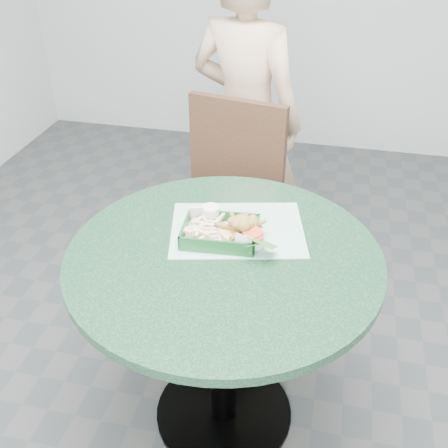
% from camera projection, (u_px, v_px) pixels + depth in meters
% --- Properties ---
extents(floor, '(4.00, 5.00, 0.02)m').
position_uv_depth(floor, '(224.00, 412.00, 2.01)').
color(floor, '#303335').
rests_on(floor, ground).
extents(cafe_table, '(0.96, 0.96, 0.75)m').
position_uv_depth(cafe_table, '(224.00, 299.00, 1.69)').
color(cafe_table, black).
rests_on(cafe_table, floor).
extents(dining_chair, '(0.45, 0.45, 0.93)m').
position_uv_depth(dining_chair, '(231.00, 194.00, 2.34)').
color(dining_chair, '#4A2E17').
rests_on(dining_chair, floor).
extents(diner_person, '(0.65, 0.52, 1.54)m').
position_uv_depth(diner_person, '(246.00, 118.00, 2.45)').
color(diner_person, tan).
rests_on(diner_person, floor).
extents(placemat, '(0.48, 0.41, 0.00)m').
position_uv_depth(placemat, '(237.00, 234.00, 1.70)').
color(placemat, '#9BDAC9').
rests_on(placemat, cafe_table).
extents(food_basket, '(0.23, 0.17, 0.05)m').
position_uv_depth(food_basket, '(220.00, 240.00, 1.64)').
color(food_basket, '#185525').
rests_on(food_basket, placemat).
extents(crab_sandwich, '(0.13, 0.13, 0.08)m').
position_uv_depth(crab_sandwich, '(242.00, 233.00, 1.62)').
color(crab_sandwich, '#D8BC60').
rests_on(crab_sandwich, food_basket).
extents(fries_pile, '(0.14, 0.15, 0.04)m').
position_uv_depth(fries_pile, '(206.00, 230.00, 1.65)').
color(fries_pile, beige).
rests_on(fries_pile, food_basket).
extents(sauce_ramekin, '(0.06, 0.06, 0.03)m').
position_uv_depth(sauce_ramekin, '(213.00, 215.00, 1.70)').
color(sauce_ramekin, beige).
rests_on(sauce_ramekin, food_basket).
extents(garnish_cup, '(0.11, 0.10, 0.04)m').
position_uv_depth(garnish_cup, '(254.00, 246.00, 1.58)').
color(garnish_cup, white).
rests_on(garnish_cup, food_basket).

